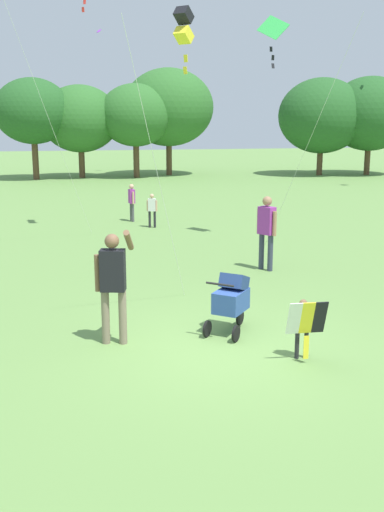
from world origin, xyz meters
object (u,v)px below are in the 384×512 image
object	(u,v)px
person_couple_left	(267,227)
person_red_shirt	(132,200)
stroller	(231,298)
kite_orange_delta	(276,38)
kite_adult_black	(183,27)
child_with_butterfly_kite	(304,323)
person_adult_flyer	(113,278)
person_sitting_far	(152,208)

from	to	relation	value
person_couple_left	person_red_shirt	bearing A→B (deg)	107.27
person_couple_left	stroller	bearing A→B (deg)	-116.10
kite_orange_delta	person_red_shirt	distance (m)	7.53
stroller	kite_adult_black	size ratio (longest dim) A/B	0.18
child_with_butterfly_kite	person_adult_flyer	bearing A→B (deg)	155.19
person_adult_flyer	person_red_shirt	world-z (taller)	person_adult_flyer
kite_orange_delta	person_couple_left	world-z (taller)	kite_orange_delta
person_adult_flyer	kite_orange_delta	xyz separation A→B (m)	(5.14, 7.30, 4.62)
child_with_butterfly_kite	kite_adult_black	bearing A→B (deg)	106.51
person_red_shirt	kite_orange_delta	bearing A→B (deg)	-51.21
stroller	person_couple_left	bearing A→B (deg)	63.90
stroller	person_red_shirt	distance (m)	11.62
kite_orange_delta	person_adult_flyer	bearing A→B (deg)	-125.16
stroller	kite_orange_delta	xyz separation A→B (m)	(3.16, 7.17, 5.10)
person_adult_flyer	stroller	distance (m)	2.05
person_adult_flyer	stroller	bearing A→B (deg)	3.68
child_with_butterfly_kite	kite_adult_black	xyz separation A→B (m)	(-1.10, 3.70, 4.64)
person_red_shirt	person_couple_left	distance (m)	7.98
child_with_butterfly_kite	person_couple_left	size ratio (longest dim) A/B	0.54
kite_orange_delta	person_couple_left	xyz separation A→B (m)	(-1.20, -3.18, -4.66)
child_with_butterfly_kite	person_red_shirt	size ratio (longest dim) A/B	0.73
person_sitting_far	person_couple_left	xyz separation A→B (m)	(1.85, -6.25, 0.38)
person_adult_flyer	person_sitting_far	size ratio (longest dim) A/B	1.68
person_sitting_far	person_adult_flyer	bearing A→B (deg)	-101.44
kite_adult_black	person_couple_left	bearing A→B (deg)	35.99
kite_adult_black	person_adult_flyer	bearing A→B (deg)	-123.66
child_with_butterfly_kite	kite_adult_black	distance (m)	6.03
stroller	kite_orange_delta	world-z (taller)	kite_orange_delta
person_red_shirt	person_sitting_far	world-z (taller)	person_red_shirt
person_adult_flyer	person_sitting_far	distance (m)	10.59
kite_orange_delta	kite_adult_black	bearing A→B (deg)	-125.89
person_adult_flyer	stroller	world-z (taller)	person_adult_flyer
child_with_butterfly_kite	kite_orange_delta	bearing A→B (deg)	74.20
kite_adult_black	person_couple_left	xyz separation A→B (m)	(2.32, 1.69, -4.17)
person_adult_flyer	kite_orange_delta	size ratio (longest dim) A/B	0.30
kite_adult_black	child_with_butterfly_kite	bearing A→B (deg)	-73.49
kite_adult_black	person_sitting_far	distance (m)	9.16
child_with_butterfly_kite	stroller	distance (m)	1.57
stroller	kite_orange_delta	bearing A→B (deg)	66.25
stroller	person_red_shirt	size ratio (longest dim) A/B	0.79
person_red_shirt	person_adult_flyer	bearing A→B (deg)	-97.66
child_with_butterfly_kite	person_couple_left	bearing A→B (deg)	77.19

